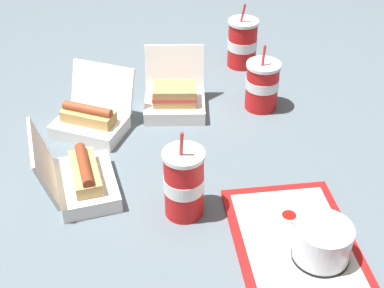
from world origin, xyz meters
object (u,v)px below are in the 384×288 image
(food_tray, at_px, (295,242))
(clamshell_hotdog_center, at_px, (91,119))
(soda_cup_right, at_px, (242,43))
(clamshell_sandwich_front, at_px, (175,99))
(clamshell_hotdog_back, at_px, (81,179))
(ketchup_cup, at_px, (289,219))
(soda_cup_center, at_px, (262,85))
(cake_container, at_px, (322,243))
(soda_cup_back, at_px, (184,183))
(plastic_fork, at_px, (305,216))

(food_tray, height_order, clamshell_hotdog_center, clamshell_hotdog_center)
(clamshell_hotdog_center, relative_size, soda_cup_right, 1.19)
(clamshell_sandwich_front, xyz_separation_m, clamshell_hotdog_center, (0.01, -0.25, -0.00))
(clamshell_sandwich_front, xyz_separation_m, clamshell_hotdog_back, (0.26, -0.33, -0.00))
(ketchup_cup, distance_m, soda_cup_center, 0.51)
(clamshell_sandwich_front, distance_m, clamshell_hotdog_center, 0.25)
(food_tray, relative_size, clamshell_sandwich_front, 1.83)
(cake_container, distance_m, soda_cup_right, 0.89)
(clamshell_hotdog_center, distance_m, soda_cup_back, 0.43)
(clamshell_hotdog_center, bearing_deg, plastic_fork, 34.44)
(clamshell_hotdog_back, height_order, soda_cup_back, soda_cup_back)
(cake_container, distance_m, ketchup_cup, 0.11)
(clamshell_hotdog_center, xyz_separation_m, clamshell_hotdog_back, (0.25, -0.08, 0.00))
(food_tray, xyz_separation_m, soda_cup_center, (-0.53, 0.19, 0.07))
(plastic_fork, height_order, soda_cup_back, soda_cup_back)
(clamshell_sandwich_front, bearing_deg, ketchup_cup, 7.19)
(ketchup_cup, xyz_separation_m, clamshell_hotdog_back, (-0.29, -0.40, 0.01))
(food_tray, xyz_separation_m, clamshell_hotdog_back, (-0.34, -0.39, 0.03))
(plastic_fork, distance_m, soda_cup_center, 0.50)
(plastic_fork, relative_size, soda_cup_center, 0.53)
(clamshell_hotdog_center, bearing_deg, soda_cup_center, 83.32)
(clamshell_hotdog_center, height_order, soda_cup_center, soda_cup_center)
(cake_container, bearing_deg, soda_cup_back, -139.24)
(ketchup_cup, xyz_separation_m, soda_cup_back, (-0.13, -0.20, 0.06))
(plastic_fork, relative_size, soda_cup_back, 0.47)
(soda_cup_right, relative_size, soda_cup_center, 1.08)
(clamshell_sandwich_front, bearing_deg, soda_cup_right, 122.19)
(food_tray, height_order, clamshell_hotdog_back, clamshell_hotdog_back)
(cake_container, relative_size, soda_cup_right, 0.54)
(plastic_fork, xyz_separation_m, clamshell_sandwich_front, (-0.55, -0.12, 0.03))
(cake_container, bearing_deg, soda_cup_right, 164.81)
(clamshell_sandwich_front, bearing_deg, soda_cup_back, -17.19)
(plastic_fork, xyz_separation_m, soda_cup_right, (-0.75, 0.20, 0.07))
(plastic_fork, relative_size, clamshell_hotdog_center, 0.42)
(soda_cup_right, xyz_separation_m, soda_cup_center, (0.27, -0.06, -0.01))
(plastic_fork, bearing_deg, ketchup_cup, -46.74)
(clamshell_hotdog_center, bearing_deg, soda_cup_right, 110.25)
(food_tray, bearing_deg, soda_cup_back, -134.88)
(food_tray, height_order, plastic_fork, plastic_fork)
(clamshell_hotdog_back, bearing_deg, cake_container, 45.97)
(clamshell_hotdog_center, xyz_separation_m, soda_cup_back, (0.41, 0.12, 0.05))
(soda_cup_center, bearing_deg, clamshell_hotdog_back, -71.96)
(cake_container, relative_size, clamshell_hotdog_back, 0.56)
(clamshell_hotdog_center, bearing_deg, clamshell_sandwich_front, 92.58)
(cake_container, bearing_deg, plastic_fork, 163.38)
(cake_container, relative_size, clamshell_sandwich_front, 0.52)
(food_tray, distance_m, cake_container, 0.08)
(clamshell_sandwich_front, bearing_deg, plastic_fork, 11.86)
(cake_container, distance_m, soda_cup_center, 0.61)
(ketchup_cup, bearing_deg, clamshell_hotdog_center, -149.12)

